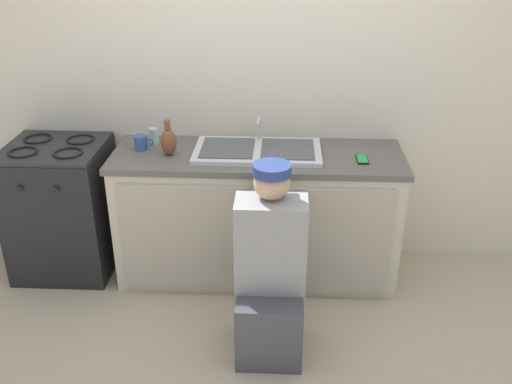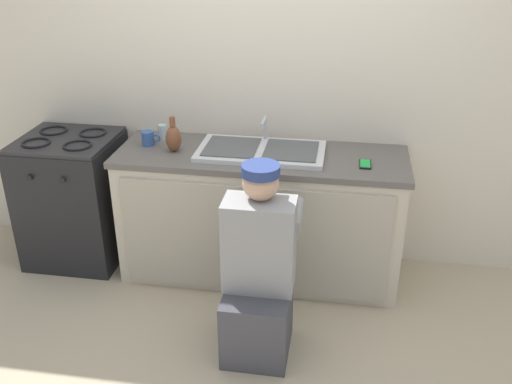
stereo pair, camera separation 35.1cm
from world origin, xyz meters
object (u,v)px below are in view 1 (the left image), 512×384
plumber_person (270,278)px  cell_phone (362,159)px  coffee_mug (141,143)px  water_glass (154,136)px  stove_range (63,208)px  sink_double_basin (258,150)px  vase_decorative (169,141)px

plumber_person → cell_phone: plumber_person is taller
coffee_mug → plumber_person: bearing=-42.9°
coffee_mug → cell_phone: 1.40m
plumber_person → cell_phone: size_ratio=7.89×
cell_phone → water_glass: water_glass is taller
stove_range → cell_phone: stove_range is taller
sink_double_basin → cell_phone: size_ratio=5.71×
plumber_person → water_glass: 1.31m
vase_decorative → cell_phone: 1.21m
vase_decorative → water_glass: vase_decorative is taller
sink_double_basin → plumber_person: plumber_person is taller
vase_decorative → coffee_mug: (-0.20, 0.08, -0.04)m
sink_double_basin → coffee_mug: (-0.75, 0.03, 0.03)m
stove_range → coffee_mug: 0.74m
water_glass → plumber_person: bearing=-49.0°
vase_decorative → water_glass: size_ratio=2.30×
cell_phone → coffee_mug: bearing=175.6°
water_glass → stove_range: bearing=-166.3°
coffee_mug → cell_phone: coffee_mug is taller
sink_double_basin → water_glass: (-0.69, 0.15, 0.03)m
stove_range → vase_decorative: bearing=-3.7°
stove_range → plumber_person: 1.62m
stove_range → water_glass: water_glass is taller
plumber_person → stove_range: bearing=151.7°
stove_range → vase_decorative: size_ratio=3.97×
vase_decorative → water_glass: (-0.14, 0.20, -0.04)m
sink_double_basin → cell_phone: sink_double_basin is taller
sink_double_basin → vase_decorative: size_ratio=3.48×
plumber_person → water_glass: plumber_person is taller
water_glass → vase_decorative: bearing=-55.6°
stove_range → coffee_mug: (0.57, 0.03, 0.47)m
sink_double_basin → water_glass: 0.71m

